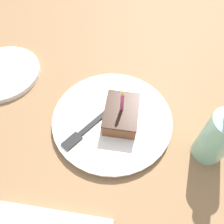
% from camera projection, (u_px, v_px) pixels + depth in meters
% --- Properties ---
extents(ground_plane, '(2.40, 2.40, 0.04)m').
position_uv_depth(ground_plane, '(114.00, 116.00, 0.58)').
color(ground_plane, olive).
rests_on(ground_plane, ground).
extents(plate, '(0.29, 0.29, 0.02)m').
position_uv_depth(plate, '(112.00, 119.00, 0.54)').
color(plate, white).
rests_on(plate, ground_plane).
extents(cake_slice, '(0.08, 0.11, 0.10)m').
position_uv_depth(cake_slice, '(121.00, 114.00, 0.51)').
color(cake_slice, brown).
rests_on(cake_slice, plate).
extents(fork, '(0.11, 0.15, 0.00)m').
position_uv_depth(fork, '(88.00, 128.00, 0.51)').
color(fork, '#262626').
rests_on(fork, plate).
extents(bottle, '(0.07, 0.07, 0.18)m').
position_uv_depth(bottle, '(218.00, 137.00, 0.44)').
color(bottle, '#8CD1B2').
rests_on(bottle, ground_plane).
extents(side_plate, '(0.22, 0.22, 0.01)m').
position_uv_depth(side_plate, '(2.00, 73.00, 0.63)').
color(side_plate, white).
rests_on(side_plate, ground_plane).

